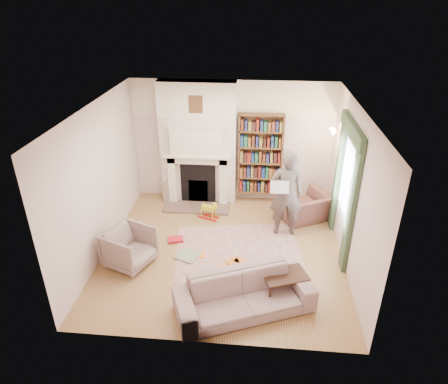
# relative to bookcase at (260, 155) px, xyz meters

# --- Properties ---
(floor) EXTENTS (4.50, 4.50, 0.00)m
(floor) POSITION_rel_bookcase_xyz_m (-0.65, -2.12, -1.18)
(floor) COLOR brown
(floor) RESTS_ON ground
(ceiling) EXTENTS (4.50, 4.50, 0.00)m
(ceiling) POSITION_rel_bookcase_xyz_m (-0.65, -2.12, 1.62)
(ceiling) COLOR white
(ceiling) RESTS_ON wall_back
(wall_back) EXTENTS (4.50, 0.00, 4.50)m
(wall_back) POSITION_rel_bookcase_xyz_m (-0.65, 0.13, 0.22)
(wall_back) COLOR beige
(wall_back) RESTS_ON floor
(wall_front) EXTENTS (4.50, 0.00, 4.50)m
(wall_front) POSITION_rel_bookcase_xyz_m (-0.65, -4.37, 0.22)
(wall_front) COLOR beige
(wall_front) RESTS_ON floor
(wall_left) EXTENTS (0.00, 4.50, 4.50)m
(wall_left) POSITION_rel_bookcase_xyz_m (-2.90, -2.12, 0.22)
(wall_left) COLOR beige
(wall_left) RESTS_ON floor
(wall_right) EXTENTS (0.00, 4.50, 4.50)m
(wall_right) POSITION_rel_bookcase_xyz_m (1.60, -2.12, 0.22)
(wall_right) COLOR beige
(wall_right) RESTS_ON floor
(fireplace) EXTENTS (1.70, 0.58, 2.80)m
(fireplace) POSITION_rel_bookcase_xyz_m (-1.40, -0.07, 0.21)
(fireplace) COLOR beige
(fireplace) RESTS_ON floor
(bookcase) EXTENTS (1.00, 0.24, 1.85)m
(bookcase) POSITION_rel_bookcase_xyz_m (0.00, 0.00, 0.00)
(bookcase) COLOR brown
(bookcase) RESTS_ON floor
(window) EXTENTS (0.02, 0.90, 1.30)m
(window) POSITION_rel_bookcase_xyz_m (1.58, -1.72, 0.27)
(window) COLOR silver
(window) RESTS_ON wall_right
(curtain_left) EXTENTS (0.07, 0.32, 2.40)m
(curtain_left) POSITION_rel_bookcase_xyz_m (1.55, -2.42, 0.02)
(curtain_left) COLOR #334B30
(curtain_left) RESTS_ON floor
(curtain_right) EXTENTS (0.07, 0.32, 2.40)m
(curtain_right) POSITION_rel_bookcase_xyz_m (1.55, -1.02, 0.02)
(curtain_right) COLOR #334B30
(curtain_right) RESTS_ON floor
(pelmet) EXTENTS (0.09, 1.70, 0.24)m
(pelmet) POSITION_rel_bookcase_xyz_m (1.54, -1.72, 1.20)
(pelmet) COLOR #334B30
(pelmet) RESTS_ON wall_right
(wall_sconce) EXTENTS (0.20, 0.24, 0.24)m
(wall_sconce) POSITION_rel_bookcase_xyz_m (1.38, -0.62, 0.72)
(wall_sconce) COLOR gold
(wall_sconce) RESTS_ON wall_right
(rug) EXTENTS (2.62, 2.16, 0.01)m
(rug) POSITION_rel_bookcase_xyz_m (-0.35, -2.09, -1.17)
(rug) COLOR #BEB38F
(rug) RESTS_ON floor
(armchair_reading) EXTENTS (1.23, 1.18, 0.62)m
(armchair_reading) POSITION_rel_bookcase_xyz_m (0.99, -0.77, -0.86)
(armchair_reading) COLOR #462C25
(armchair_reading) RESTS_ON floor
(armchair_left) EXTENTS (1.02, 1.01, 0.71)m
(armchair_left) POSITION_rel_bookcase_xyz_m (-2.30, -2.67, -0.82)
(armchair_left) COLOR #B0A591
(armchair_left) RESTS_ON floor
(sofa) EXTENTS (2.28, 1.58, 0.62)m
(sofa) POSITION_rel_bookcase_xyz_m (-0.17, -3.66, -0.86)
(sofa) COLOR #9F9383
(sofa) RESTS_ON floor
(man_reading) EXTENTS (0.68, 0.47, 1.81)m
(man_reading) POSITION_rel_bookcase_xyz_m (0.54, -1.37, -0.27)
(man_reading) COLOR #4F443F
(man_reading) RESTS_ON floor
(newspaper) EXTENTS (0.36, 0.12, 0.24)m
(newspaper) POSITION_rel_bookcase_xyz_m (0.39, -1.57, -0.03)
(newspaper) COLOR silver
(newspaper) RESTS_ON man_reading
(coffee_table) EXTENTS (0.81, 0.67, 0.45)m
(coffee_table) POSITION_rel_bookcase_xyz_m (0.46, -3.30, -0.95)
(coffee_table) COLOR #351D12
(coffee_table) RESTS_ON floor
(paraffin_heater) EXTENTS (0.27, 0.27, 0.55)m
(paraffin_heater) POSITION_rel_bookcase_xyz_m (-2.15, -0.22, -0.90)
(paraffin_heater) COLOR #B2B4BA
(paraffin_heater) RESTS_ON floor
(rocking_horse) EXTENTS (0.50, 0.35, 0.41)m
(rocking_horse) POSITION_rel_bookcase_xyz_m (-1.08, -0.92, -0.97)
(rocking_horse) COLOR yellow
(rocking_horse) RESTS_ON rug
(board_game) EXTENTS (0.52, 0.52, 0.03)m
(board_game) POSITION_rel_bookcase_xyz_m (-1.29, -2.37, -1.15)
(board_game) COLOR gold
(board_game) RESTS_ON rug
(game_box_lid) EXTENTS (0.35, 0.28, 0.05)m
(game_box_lid) POSITION_rel_bookcase_xyz_m (-1.62, -1.88, -1.14)
(game_box_lid) COLOR red
(game_box_lid) RESTS_ON rug
(comic_annuals) EXTENTS (1.08, 0.58, 0.02)m
(comic_annuals) POSITION_rel_bookcase_xyz_m (-0.59, -2.47, -1.16)
(comic_annuals) COLOR red
(comic_annuals) RESTS_ON rug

